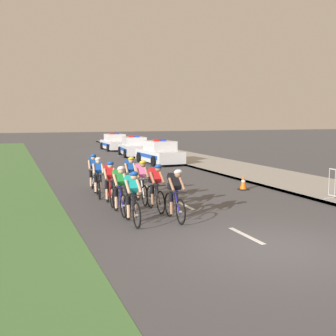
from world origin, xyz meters
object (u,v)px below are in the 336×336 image
(police_car_nearest, at_px, (159,153))
(cyclist_ninth, at_px, (93,172))
(cyclist_fifth, at_px, (109,182))
(cyclist_lead, at_px, (132,197))
(cyclist_second, at_px, (175,194))
(cyclist_eighth, at_px, (130,176))
(cyclist_seventh, at_px, (98,176))
(cyclist_sixth, at_px, (141,181))
(traffic_cone_near, at_px, (243,182))
(cyclist_fourth, at_px, (155,187))
(police_car_third, at_px, (115,143))
(police_car_second, at_px, (134,147))
(cyclist_third, at_px, (119,189))

(police_car_nearest, bearing_deg, cyclist_ninth, -124.29)
(cyclist_fifth, bearing_deg, cyclist_lead, -90.21)
(cyclist_second, relative_size, cyclist_eighth, 1.00)
(cyclist_eighth, bearing_deg, cyclist_seventh, 166.40)
(cyclist_seventh, bearing_deg, cyclist_fifth, -87.31)
(cyclist_second, distance_m, cyclist_sixth, 2.74)
(cyclist_fifth, xyz_separation_m, traffic_cone_near, (5.83, 1.03, -0.48))
(cyclist_fourth, bearing_deg, cyclist_ninth, 104.84)
(police_car_third, xyz_separation_m, traffic_cone_near, (-0.12, -22.89, -0.37))
(police_car_nearest, bearing_deg, cyclist_second, -107.94)
(cyclist_fourth, relative_size, police_car_second, 0.38)
(cyclist_lead, xyz_separation_m, police_car_third, (5.96, 26.70, -0.11))
(cyclist_second, relative_size, police_car_second, 0.38)
(cyclist_fourth, relative_size, police_car_third, 0.39)
(cyclist_lead, relative_size, cyclist_fifth, 1.00)
(cyclist_lead, distance_m, cyclist_seventh, 4.37)
(cyclist_seventh, height_order, police_car_nearest, police_car_nearest)
(cyclist_second, height_order, police_car_nearest, police_car_nearest)
(cyclist_fifth, height_order, police_car_third, police_car_third)
(cyclist_lead, distance_m, police_car_third, 27.36)
(cyclist_fourth, height_order, traffic_cone_near, cyclist_fourth)
(police_car_nearest, bearing_deg, cyclist_lead, -112.41)
(cyclist_sixth, bearing_deg, cyclist_third, -128.96)
(cyclist_eighth, bearing_deg, police_car_nearest, 64.83)
(cyclist_fourth, bearing_deg, cyclist_eighth, 91.74)
(cyclist_lead, height_order, cyclist_eighth, same)
(cyclist_lead, xyz_separation_m, cyclist_sixth, (1.10, 2.70, 0.00))
(cyclist_sixth, distance_m, police_car_second, 18.28)
(cyclist_sixth, distance_m, cyclist_ninth, 3.23)
(cyclist_ninth, relative_size, police_car_third, 0.39)
(cyclist_fifth, bearing_deg, police_car_nearest, 62.99)
(cyclist_second, height_order, police_car_second, police_car_second)
(cyclist_third, distance_m, cyclist_fourth, 1.20)
(police_car_second, relative_size, traffic_cone_near, 7.11)
(cyclist_seventh, distance_m, police_car_second, 17.05)
(cyclist_lead, bearing_deg, police_car_third, 77.42)
(cyclist_eighth, distance_m, traffic_cone_near, 4.78)
(cyclist_eighth, relative_size, traffic_cone_near, 2.69)
(police_car_nearest, bearing_deg, cyclist_seventh, -120.84)
(cyclist_lead, xyz_separation_m, cyclist_fifth, (0.01, 2.79, 0.00))
(cyclist_sixth, distance_m, cyclist_eighth, 1.39)
(cyclist_seventh, relative_size, police_car_third, 0.39)
(cyclist_lead, distance_m, cyclist_third, 1.31)
(cyclist_ninth, bearing_deg, traffic_cone_near, -18.29)
(cyclist_second, distance_m, cyclist_third, 1.87)
(cyclist_second, distance_m, police_car_second, 20.89)
(cyclist_fifth, bearing_deg, cyclist_seventh, 92.69)
(cyclist_second, bearing_deg, traffic_cone_near, 40.10)
(cyclist_fourth, height_order, cyclist_sixth, same)
(cyclist_seventh, bearing_deg, police_car_nearest, 59.16)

